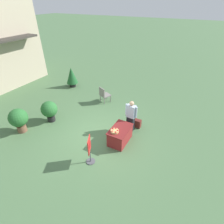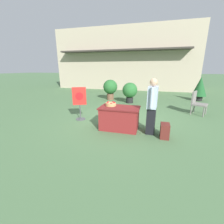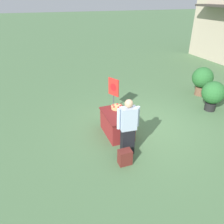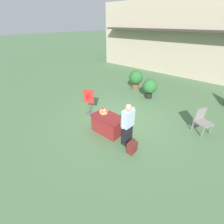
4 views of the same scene
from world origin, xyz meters
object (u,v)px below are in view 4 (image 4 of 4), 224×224
Objects in this scene: patio_chair at (202,119)px; potted_plant_far_left at (150,87)px; apple_basket at (104,112)px; poster_board at (89,101)px; display_table at (108,124)px; backpack at (132,147)px; potted_plant_near_right at (136,78)px; person_visitor at (127,125)px.

patio_chair is 3.44m from potted_plant_far_left.
patio_chair is (3.13, 2.39, -0.24)m from apple_basket.
poster_board is 1.08× the size of potted_plant_far_left.
display_table is 3.97m from potted_plant_far_left.
display_table is 3.76m from patio_chair.
backpack is 3.17m from poster_board.
poster_board is at bearing 163.48° from apple_basket.
potted_plant_near_right is (-1.31, 4.47, -0.04)m from apple_basket.
apple_basket is 1.39m from poster_board.
poster_board is (-2.63, 0.58, -0.18)m from person_visitor.
potted_plant_far_left is at bearing 94.30° from display_table.
poster_board reaches higher than apple_basket.
person_visitor reaches higher than apple_basket.
backpack is 0.34× the size of poster_board.
poster_board is at bearing 163.11° from display_table.
poster_board is 1.00× the size of potted_plant_near_right.
display_table is at bearing 47.35° from poster_board.
potted_plant_near_right is 1.08× the size of potted_plant_far_left.
patio_chair is at bearing -120.67° from person_visitor.
apple_basket is at bearing 165.95° from backpack.
potted_plant_far_left is at bearing 89.65° from apple_basket.
display_table is 1.42m from backpack.
poster_board is 4.08m from potted_plant_near_right.
apple_basket is at bearing 47.72° from poster_board.
potted_plant_near_right reaches higher than patio_chair.
patio_chair is at bearing 63.02° from backpack.
person_visitor is at bearing -8.21° from apple_basket.
poster_board is (-3.03, 0.82, 0.44)m from backpack.
display_table is 4.87m from potted_plant_near_right.
person_visitor is (1.30, -0.19, 0.05)m from apple_basket.
patio_chair is 4.91m from potted_plant_near_right.
apple_basket is 0.82× the size of backpack.
person_visitor is 1.67× the size of patio_chair.
person_visitor is at bearing -4.73° from display_table.
patio_chair reaches higher than display_table.
person_visitor is 3.90× the size of backpack.
potted_plant_far_left is (0.02, 3.84, -0.10)m from apple_basket.
person_visitor is (0.98, -0.08, 0.47)m from display_table.
person_visitor is at bearing -72.39° from potted_plant_far_left.
poster_board is at bearing -130.16° from patio_chair.
poster_board is (-1.65, 0.50, 0.28)m from display_table.
poster_board reaches higher than backpack.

